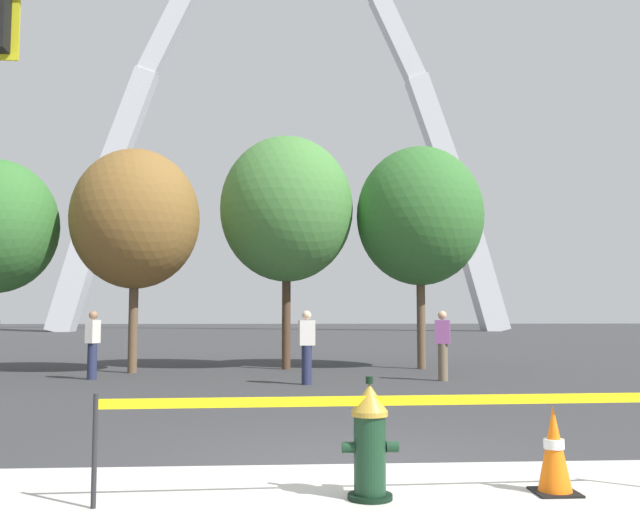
# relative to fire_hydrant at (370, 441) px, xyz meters

# --- Properties ---
(ground_plane) EXTENTS (240.00, 240.00, 0.00)m
(ground_plane) POSITION_rel_fire_hydrant_xyz_m (-0.00, 1.25, -0.47)
(ground_plane) COLOR #333335
(fire_hydrant) EXTENTS (0.46, 0.48, 0.99)m
(fire_hydrant) POSITION_rel_fire_hydrant_xyz_m (0.00, 0.00, 0.00)
(fire_hydrant) COLOR black
(fire_hydrant) RESTS_ON ground
(caution_tape_barrier) EXTENTS (4.88, 0.22, 0.88)m
(caution_tape_barrier) POSITION_rel_fire_hydrant_xyz_m (0.26, -0.05, 0.13)
(caution_tape_barrier) COLOR #232326
(caution_tape_barrier) RESTS_ON ground
(traffic_cone_mid_sidewalk) EXTENTS (0.36, 0.36, 0.73)m
(traffic_cone_mid_sidewalk) POSITION_rel_fire_hydrant_xyz_m (1.56, 0.08, -0.11)
(traffic_cone_mid_sidewalk) COLOR black
(traffic_cone_mid_sidewalk) RESTS_ON ground
(monument_arch) EXTENTS (42.95, 2.26, 41.67)m
(monument_arch) POSITION_rel_fire_hydrant_xyz_m (-0.00, 60.96, 17.75)
(monument_arch) COLOR silver
(monument_arch) RESTS_ON ground
(tree_left_mid) EXTENTS (3.36, 3.36, 5.88)m
(tree_left_mid) POSITION_rel_fire_hydrant_xyz_m (-4.45, 13.04, 3.56)
(tree_left_mid) COLOR brown
(tree_left_mid) RESTS_ON ground
(tree_center_left) EXTENTS (3.73, 3.73, 6.54)m
(tree_center_left) POSITION_rel_fire_hydrant_xyz_m (-0.44, 14.04, 4.01)
(tree_center_left) COLOR #473323
(tree_center_left) RESTS_ON ground
(tree_center_right) EXTENTS (3.59, 3.59, 6.28)m
(tree_center_right) POSITION_rel_fire_hydrant_xyz_m (3.34, 13.95, 3.83)
(tree_center_right) COLOR brown
(tree_center_right) RESTS_ON ground
(pedestrian_walking_left) EXTENTS (0.38, 0.29, 1.59)m
(pedestrian_walking_left) POSITION_rel_fire_hydrant_xyz_m (3.08, 10.32, 0.35)
(pedestrian_walking_left) COLOR brown
(pedestrian_walking_left) RESTS_ON ground
(pedestrian_walking_right) EXTENTS (0.37, 0.25, 1.59)m
(pedestrian_walking_right) POSITION_rel_fire_hydrant_xyz_m (-0.07, 9.62, 0.35)
(pedestrian_walking_right) COLOR #232847
(pedestrian_walking_right) RESTS_ON ground
(pedestrian_near_trees) EXTENTS (0.30, 0.39, 1.59)m
(pedestrian_near_trees) POSITION_rel_fire_hydrant_xyz_m (-5.01, 11.19, 0.35)
(pedestrian_near_trees) COLOR #232847
(pedestrian_near_trees) RESTS_ON ground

